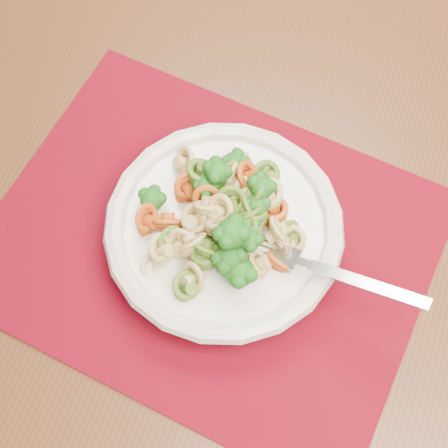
# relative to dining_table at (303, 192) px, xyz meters

# --- Properties ---
(dining_table) EXTENTS (1.38, 1.01, 0.69)m
(dining_table) POSITION_rel_dining_table_xyz_m (0.00, 0.00, 0.00)
(dining_table) COLOR #4B2C15
(dining_table) RESTS_ON ground
(placemat) EXTENTS (0.50, 0.44, 0.00)m
(placemat) POSITION_rel_dining_table_xyz_m (-0.09, -0.13, 0.11)
(placemat) COLOR #600412
(placemat) RESTS_ON dining_table
(pasta_bowl) EXTENTS (0.23, 0.23, 0.04)m
(pasta_bowl) POSITION_rel_dining_table_xyz_m (-0.08, -0.12, 0.13)
(pasta_bowl) COLOR beige
(pasta_bowl) RESTS_ON placemat
(pasta_broccoli_heap) EXTENTS (0.20, 0.20, 0.06)m
(pasta_broccoli_heap) POSITION_rel_dining_table_xyz_m (-0.08, -0.12, 0.15)
(pasta_broccoli_heap) COLOR tan
(pasta_broccoli_heap) RESTS_ON pasta_bowl
(fork) EXTENTS (0.18, 0.08, 0.08)m
(fork) POSITION_rel_dining_table_xyz_m (-0.01, -0.15, 0.15)
(fork) COLOR silver
(fork) RESTS_ON pasta_bowl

